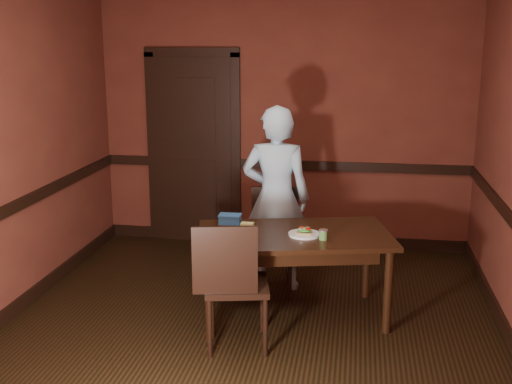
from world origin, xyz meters
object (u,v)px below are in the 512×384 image
(chair_near, at_px, (237,283))
(food_tub, at_px, (230,219))
(chair_far, at_px, (269,241))
(sandwich_plate, at_px, (304,233))
(dining_table, at_px, (294,275))
(person, at_px, (276,198))
(sauce_jar, at_px, (323,235))
(cheese_saucer, at_px, (247,226))

(chair_near, bearing_deg, food_tub, -87.02)
(chair_far, bearing_deg, chair_near, -102.52)
(chair_far, xyz_separation_m, sandwich_plate, (0.37, -0.58, 0.28))
(dining_table, relative_size, sandwich_plate, 6.01)
(chair_near, height_order, food_tub, chair_near)
(chair_far, xyz_separation_m, person, (0.05, 0.10, 0.38))
(chair_far, height_order, sandwich_plate, chair_far)
(chair_near, bearing_deg, dining_table, -134.92)
(dining_table, xyz_separation_m, sandwich_plate, (0.08, -0.05, 0.38))
(chair_far, relative_size, person, 0.55)
(person, bearing_deg, chair_far, 62.95)
(chair_near, bearing_deg, sandwich_plate, -143.00)
(dining_table, distance_m, sauce_jar, 0.49)
(chair_near, height_order, sauce_jar, chair_near)
(food_tub, bearing_deg, sauce_jar, -22.50)
(sauce_jar, bearing_deg, chair_near, -144.75)
(person, bearing_deg, food_tub, 52.52)
(dining_table, xyz_separation_m, food_tub, (-0.57, 0.18, 0.40))
(cheese_saucer, bearing_deg, chair_far, 75.68)
(chair_far, relative_size, sauce_jar, 11.25)
(dining_table, xyz_separation_m, person, (-0.23, 0.63, 0.48))
(dining_table, height_order, food_tub, food_tub)
(sandwich_plate, bearing_deg, person, 114.92)
(person, bearing_deg, dining_table, 109.17)
(dining_table, xyz_separation_m, chair_near, (-0.37, -0.57, 0.13))
(chair_far, distance_m, sauce_jar, 0.90)
(dining_table, distance_m, cheese_saucer, 0.56)
(chair_near, height_order, sandwich_plate, chair_near)
(chair_far, relative_size, sandwich_plate, 3.61)
(cheese_saucer, bearing_deg, dining_table, -10.55)
(sandwich_plate, height_order, cheese_saucer, sandwich_plate)
(chair_far, distance_m, person, 0.39)
(sauce_jar, bearing_deg, food_tub, 158.40)
(dining_table, height_order, sauce_jar, sauce_jar)
(sandwich_plate, bearing_deg, chair_near, -131.12)
(person, height_order, cheese_saucer, person)
(cheese_saucer, xyz_separation_m, food_tub, (-0.17, 0.11, 0.02))
(dining_table, bearing_deg, food_tub, 149.34)
(dining_table, relative_size, cheese_saucer, 10.91)
(dining_table, xyz_separation_m, chair_far, (-0.28, 0.53, 0.10))
(person, distance_m, sandwich_plate, 0.76)
(dining_table, relative_size, food_tub, 8.15)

